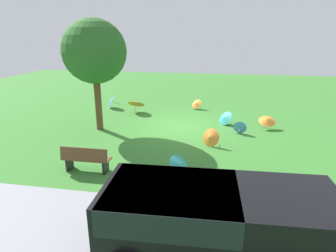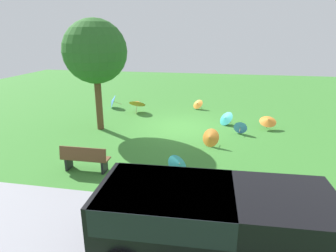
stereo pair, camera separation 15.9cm
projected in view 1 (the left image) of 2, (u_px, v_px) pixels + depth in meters
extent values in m
plane|color=#387A2D|center=(180.00, 127.00, 14.23)|extent=(40.00, 40.00, 0.00)
cube|color=gray|center=(130.00, 240.00, 6.48)|extent=(40.00, 3.54, 0.01)
cube|color=black|center=(218.00, 221.00, 5.77)|extent=(4.67, 2.08, 1.35)
cube|color=black|center=(172.00, 200.00, 5.76)|extent=(2.65, 2.02, 0.55)
cylinder|color=black|center=(149.00, 208.00, 7.02)|extent=(0.77, 0.25, 0.76)
cylinder|color=black|center=(287.00, 219.00, 6.61)|extent=(0.77, 0.25, 0.76)
cube|color=brown|center=(87.00, 158.00, 9.60)|extent=(1.60, 0.46, 0.05)
cube|color=brown|center=(83.00, 155.00, 9.34)|extent=(1.60, 0.12, 0.45)
cube|color=black|center=(70.00, 163.00, 9.77)|extent=(0.08, 0.41, 0.45)
cube|color=black|center=(106.00, 166.00, 9.56)|extent=(0.08, 0.41, 0.45)
cylinder|color=brown|center=(98.00, 101.00, 13.53)|extent=(0.31, 0.31, 2.78)
sphere|color=#286023|center=(94.00, 51.00, 12.84)|extent=(2.86, 2.86, 2.86)
cylinder|color=tan|center=(175.00, 168.00, 9.62)|extent=(0.29, 0.17, 0.29)
cone|color=teal|center=(180.00, 164.00, 9.45)|extent=(0.88, 0.94, 0.63)
sphere|color=tan|center=(181.00, 164.00, 9.41)|extent=(0.06, 0.06, 0.05)
cylinder|color=tan|center=(240.00, 129.00, 13.12)|extent=(0.07, 0.31, 0.11)
cone|color=#4C8CE5|center=(240.00, 127.00, 13.29)|extent=(0.64, 0.36, 0.62)
sphere|color=tan|center=(240.00, 126.00, 13.33)|extent=(0.04, 0.05, 0.04)
cylinder|color=tan|center=(228.00, 120.00, 14.70)|extent=(0.29, 0.24, 0.28)
cone|color=teal|center=(225.00, 118.00, 14.55)|extent=(0.92, 0.95, 0.69)
sphere|color=tan|center=(224.00, 117.00, 14.51)|extent=(0.06, 0.06, 0.05)
cylinder|color=tan|center=(213.00, 138.00, 11.95)|extent=(0.21, 0.33, 0.17)
cone|color=orange|center=(210.00, 137.00, 11.75)|extent=(0.86, 0.73, 0.75)
sphere|color=tan|center=(209.00, 137.00, 11.70)|extent=(0.06, 0.06, 0.05)
cylinder|color=tan|center=(266.00, 124.00, 14.03)|extent=(0.03, 0.21, 0.38)
cone|color=orange|center=(267.00, 120.00, 13.83)|extent=(0.80, 0.79, 0.50)
sphere|color=tan|center=(268.00, 119.00, 13.77)|extent=(0.04, 0.05, 0.05)
cylinder|color=tan|center=(199.00, 106.00, 17.68)|extent=(0.24, 0.29, 0.31)
cone|color=orange|center=(196.00, 104.00, 17.50)|extent=(0.83, 0.81, 0.57)
sphere|color=tan|center=(196.00, 103.00, 17.46)|extent=(0.06, 0.06, 0.05)
cylinder|color=tan|center=(136.00, 109.00, 16.59)|extent=(0.04, 0.32, 0.52)
cone|color=orange|center=(136.00, 103.00, 16.66)|extent=(0.99, 0.95, 0.63)
sphere|color=tan|center=(137.00, 101.00, 16.68)|extent=(0.04, 0.05, 0.05)
cylinder|color=tan|center=(116.00, 103.00, 17.77)|extent=(0.48, 0.16, 0.20)
cone|color=#4C8CE5|center=(111.00, 101.00, 17.71)|extent=(0.63, 0.93, 0.84)
sphere|color=tan|center=(110.00, 101.00, 17.69)|extent=(0.05, 0.05, 0.05)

